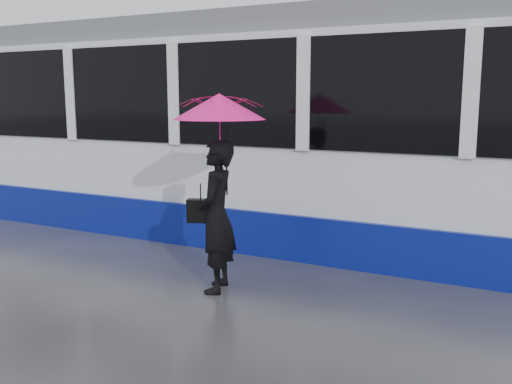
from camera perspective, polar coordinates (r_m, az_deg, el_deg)
The scene contains 6 objects.
ground at distance 6.84m, azimuth -4.54°, elevation -8.97°, with size 90.00×90.00×0.00m, color #28282D.
rails at distance 8.96m, azimuth 4.02°, elevation -4.41°, with size 34.00×1.51×0.02m.
tram at distance 10.21m, azimuth -10.94°, elevation 6.41°, with size 26.00×2.56×3.35m.
woman at distance 6.34m, azimuth -3.97°, elevation -2.46°, with size 0.62×0.41×1.70m, color black.
umbrella at distance 6.18m, azimuth -3.68°, elevation 6.73°, with size 1.28×1.28×1.15m.
handbag at distance 6.46m, azimuth -5.54°, elevation -1.88°, with size 0.33×0.23×0.44m.
Camera 1 is at (3.47, -5.47, 2.17)m, focal length 40.00 mm.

